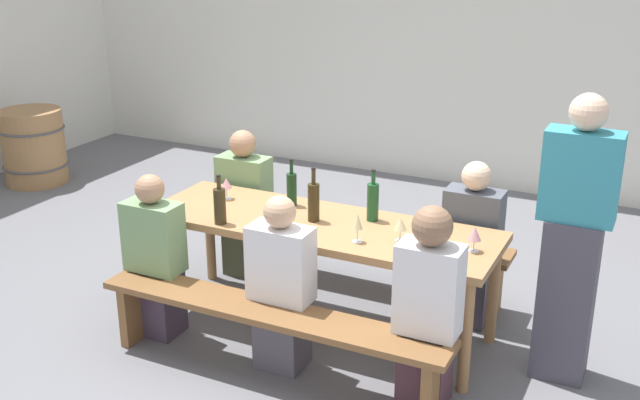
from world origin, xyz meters
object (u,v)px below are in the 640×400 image
at_px(wine_glass_1, 358,222).
at_px(seated_guest_far_0, 245,207).
at_px(wine_bottle_3, 373,201).
at_px(wine_glass_0, 400,224).
at_px(wine_bottle_0, 314,201).
at_px(wine_barrel, 34,147).
at_px(wine_bottle_2, 292,188).
at_px(wine_bottle_1, 220,205).
at_px(wine_glass_3, 226,184).
at_px(bench_near, 269,323).
at_px(seated_guest_near_0, 155,261).
at_px(seated_guest_far_1, 471,248).
at_px(seated_guest_near_2, 428,312).
at_px(wine_glass_2, 475,234).
at_px(seated_guest_near_1, 281,289).
at_px(tasting_table, 320,233).
at_px(bench_far, 360,242).
at_px(standing_host, 572,247).

distance_m(wine_glass_1, seated_guest_far_0, 1.46).
distance_m(wine_bottle_3, wine_glass_0, 0.37).
relative_size(wine_bottle_0, wine_glass_0, 2.32).
distance_m(seated_guest_far_0, wine_barrel, 3.24).
bearing_deg(wine_bottle_2, seated_guest_far_0, 150.67).
xyz_separation_m(wine_bottle_1, wine_glass_3, (-0.21, 0.40, -0.01)).
bearing_deg(bench_near, seated_guest_near_0, 170.70).
distance_m(wine_bottle_3, wine_barrel, 4.48).
bearing_deg(seated_guest_far_1, wine_bottle_1, -59.98).
bearing_deg(seated_guest_near_2, seated_guest_near_0, 90.00).
xyz_separation_m(wine_bottle_1, wine_barrel, (-3.43, 1.74, -0.49)).
bearing_deg(wine_bottle_1, wine_glass_2, 9.79).
distance_m(seated_guest_near_0, seated_guest_near_1, 0.91).
height_order(wine_bottle_2, seated_guest_near_2, seated_guest_near_2).
xyz_separation_m(tasting_table, wine_glass_3, (-0.77, 0.11, 0.19)).
bearing_deg(wine_barrel, wine_glass_3, -22.59).
bearing_deg(wine_glass_3, seated_guest_far_1, 14.20).
relative_size(wine_bottle_2, wine_bottle_3, 0.96).
xyz_separation_m(wine_glass_2, wine_glass_3, (-1.77, 0.14, 0.00)).
bearing_deg(bench_far, wine_bottle_1, -120.01).
relative_size(tasting_table, wine_barrel, 2.98).
height_order(seated_guest_far_0, standing_host, standing_host).
height_order(bench_far, standing_host, standing_host).
bearing_deg(wine_bottle_0, wine_glass_0, -6.84).
bearing_deg(bench_far, wine_barrel, 168.95).
relative_size(wine_bottle_1, wine_glass_2, 2.12).
bearing_deg(wine_bottle_0, wine_bottle_2, 143.59).
distance_m(tasting_table, wine_glass_3, 0.80).
bearing_deg(bench_far, wine_bottle_0, -94.18).
xyz_separation_m(wine_glass_0, wine_glass_3, (-1.33, 0.18, 0.00)).
bearing_deg(standing_host, wine_glass_3, 0.18).
distance_m(wine_glass_1, seated_guest_near_1, 0.60).
xyz_separation_m(seated_guest_far_0, seated_guest_far_1, (1.73, 0.00, -0.00)).
distance_m(wine_bottle_2, wine_glass_3, 0.47).
distance_m(bench_near, bench_far, 1.34).
bearing_deg(wine_bottle_3, wine_glass_1, -81.57).
relative_size(wine_bottle_2, wine_glass_1, 1.81).
bearing_deg(seated_guest_near_0, seated_guest_near_2, -90.00).
relative_size(wine_bottle_1, wine_bottle_2, 0.99).
relative_size(wine_glass_1, seated_guest_far_1, 0.16).
bearing_deg(wine_bottle_1, wine_barrel, 153.05).
xyz_separation_m(tasting_table, wine_glass_2, (1.00, -0.03, 0.18)).
xyz_separation_m(wine_bottle_3, wine_glass_3, (-1.05, -0.07, -0.02)).
relative_size(bench_near, seated_guest_far_1, 1.95).
height_order(wine_bottle_3, seated_guest_near_2, seated_guest_near_2).
relative_size(tasting_table, seated_guest_near_2, 1.94).
distance_m(tasting_table, seated_guest_near_0, 1.07).
distance_m(bench_near, seated_guest_near_0, 0.94).
relative_size(wine_glass_1, seated_guest_near_0, 0.17).
relative_size(seated_guest_near_1, seated_guest_far_1, 0.97).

